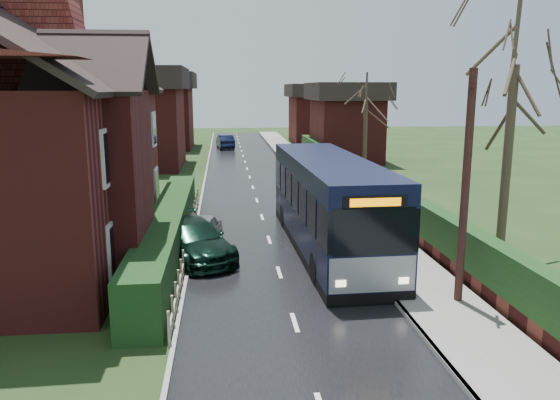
{
  "coord_description": "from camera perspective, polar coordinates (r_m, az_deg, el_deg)",
  "views": [
    {
      "loc": [
        -1.77,
        -15.27,
        6.06
      ],
      "look_at": [
        0.38,
        5.34,
        1.8
      ],
      "focal_mm": 35.0,
      "sensor_mm": 36.0,
      "label": 1
    }
  ],
  "objects": [
    {
      "name": "car_distant",
      "position": [
        56.08,
        -5.75,
        6.08
      ],
      "size": [
        1.99,
        4.38,
        1.4
      ],
      "primitive_type": "imported",
      "rotation": [
        0.0,
        0.0,
        3.27
      ],
      "color": "black",
      "rests_on": "ground"
    },
    {
      "name": "road",
      "position": [
        26.04,
        -1.89,
        -1.82
      ],
      "size": [
        6.0,
        100.0,
        0.02
      ],
      "primitive_type": "cube",
      "color": "black",
      "rests_on": "ground"
    },
    {
      "name": "telegraph_pole",
      "position": [
        15.76,
        18.8,
        1.01
      ],
      "size": [
        0.42,
        0.8,
        6.58
      ],
      "rotation": [
        0.0,
        0.0,
        -0.42
      ],
      "color": "black",
      "rests_on": "ground"
    },
    {
      "name": "kerb_left",
      "position": [
        26.01,
        -8.61,
        -1.88
      ],
      "size": [
        0.12,
        100.0,
        0.1
      ],
      "primitive_type": "cube",
      "color": "gray",
      "rests_on": "ground"
    },
    {
      "name": "picket_fence",
      "position": [
        21.08,
        -9.5,
        -3.98
      ],
      "size": [
        0.1,
        16.0,
        0.9
      ],
      "primitive_type": null,
      "color": "gray",
      "rests_on": "ground"
    },
    {
      "name": "front_hedge",
      "position": [
        21.05,
        -11.58,
        -3.1
      ],
      "size": [
        1.2,
        16.0,
        1.6
      ],
      "primitive_type": "cube",
      "color": "black",
      "rests_on": "ground"
    },
    {
      "name": "bus_stop_sign",
      "position": [
        20.18,
        8.46,
        -0.92
      ],
      "size": [
        0.14,
        0.4,
        2.62
      ],
      "rotation": [
        0.0,
        0.0,
        -0.23
      ],
      "color": "slate",
      "rests_on": "ground"
    },
    {
      "name": "car_green",
      "position": [
        19.98,
        -8.99,
        -4.12
      ],
      "size": [
        3.6,
        5.14,
        1.38
      ],
      "primitive_type": "imported",
      "rotation": [
        0.0,
        0.0,
        0.39
      ],
      "color": "black",
      "rests_on": "ground"
    },
    {
      "name": "ground",
      "position": [
        16.52,
        0.63,
        -9.9
      ],
      "size": [
        140.0,
        140.0,
        0.0
      ],
      "primitive_type": "plane",
      "color": "#2C411B",
      "rests_on": "ground"
    },
    {
      "name": "pavement",
      "position": [
        26.66,
        7.27,
        -1.46
      ],
      "size": [
        2.5,
        100.0,
        0.14
      ],
      "primitive_type": "cube",
      "color": "slate",
      "rests_on": "ground"
    },
    {
      "name": "car_silver",
      "position": [
        20.93,
        -8.58,
        -3.51
      ],
      "size": [
        2.08,
        3.98,
        1.29
      ],
      "primitive_type": "imported",
      "rotation": [
        0.0,
        0.0,
        -0.15
      ],
      "color": "silver",
      "rests_on": "ground"
    },
    {
      "name": "tree_right_far",
      "position": [
        37.74,
        9.02,
        10.77
      ],
      "size": [
        3.87,
        3.87,
        7.48
      ],
      "color": "#392B22",
      "rests_on": "ground"
    },
    {
      "name": "tree_right_near",
      "position": [
        21.05,
        23.47,
        14.13
      ],
      "size": [
        4.54,
        4.54,
        9.8
      ],
      "color": "#3E3225",
      "rests_on": "ground"
    },
    {
      "name": "bus",
      "position": [
        20.69,
        5.13,
        -0.51
      ],
      "size": [
        2.94,
        11.54,
        3.48
      ],
      "rotation": [
        0.0,
        0.0,
        0.03
      ],
      "color": "black",
      "rests_on": "ground"
    },
    {
      "name": "right_wall_hedge",
      "position": [
        26.86,
        10.54,
        0.6
      ],
      "size": [
        0.6,
        50.0,
        1.8
      ],
      "color": "maroon",
      "rests_on": "ground"
    },
    {
      "name": "kerb_right",
      "position": [
        26.41,
        4.73,
        -1.53
      ],
      "size": [
        0.12,
        100.0,
        0.14
      ],
      "primitive_type": "cube",
      "color": "gray",
      "rests_on": "ground"
    },
    {
      "name": "brick_house",
      "position": [
        21.29,
        -25.17,
        5.98
      ],
      "size": [
        9.3,
        14.6,
        10.3
      ],
      "color": "maroon",
      "rests_on": "ground"
    }
  ]
}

